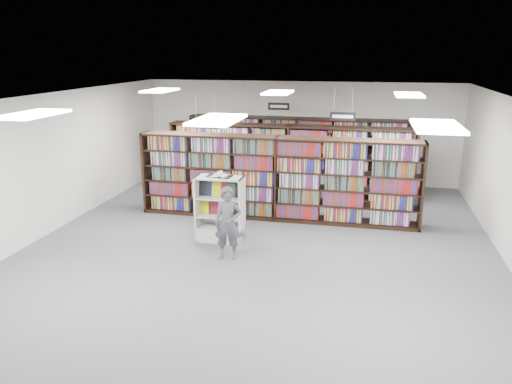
% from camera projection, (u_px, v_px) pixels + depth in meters
% --- Properties ---
extents(floor, '(12.00, 12.00, 0.00)m').
position_uv_depth(floor, '(260.00, 247.00, 10.84)').
color(floor, '#4C4D51').
rests_on(floor, ground).
extents(ceiling, '(10.00, 12.00, 0.10)m').
position_uv_depth(ceiling, '(261.00, 98.00, 9.96)').
color(ceiling, white).
rests_on(ceiling, wall_back).
extents(wall_back, '(10.00, 0.10, 3.20)m').
position_uv_depth(wall_back, '(299.00, 132.00, 16.04)').
color(wall_back, silver).
rests_on(wall_back, ground).
extents(wall_front, '(10.00, 0.10, 3.20)m').
position_uv_depth(wall_front, '(130.00, 324.00, 4.76)').
color(wall_front, silver).
rests_on(wall_front, ground).
extents(wall_left, '(0.10, 12.00, 3.20)m').
position_uv_depth(wall_left, '(48.00, 165.00, 11.44)').
color(wall_left, silver).
rests_on(wall_left, ground).
extents(bookshelf_row_near, '(7.00, 0.60, 2.10)m').
position_uv_depth(bookshelf_row_near, '(277.00, 178.00, 12.43)').
color(bookshelf_row_near, black).
rests_on(bookshelf_row_near, floor).
extents(bookshelf_row_mid, '(7.00, 0.60, 2.10)m').
position_uv_depth(bookshelf_row_mid, '(289.00, 162.00, 14.31)').
color(bookshelf_row_mid, black).
rests_on(bookshelf_row_mid, floor).
extents(bookshelf_row_far, '(7.00, 0.60, 2.10)m').
position_uv_depth(bookshelf_row_far, '(297.00, 151.00, 15.91)').
color(bookshelf_row_far, black).
rests_on(bookshelf_row_far, floor).
extents(aisle_sign_left, '(0.65, 0.02, 0.80)m').
position_uv_depth(aisle_sign_left, '(205.00, 123.00, 11.40)').
color(aisle_sign_left, '#B2B2B7').
rests_on(aisle_sign_left, ceiling).
extents(aisle_sign_right, '(0.65, 0.02, 0.80)m').
position_uv_depth(aisle_sign_right, '(343.00, 116.00, 12.65)').
color(aisle_sign_right, '#B2B2B7').
rests_on(aisle_sign_right, ceiling).
extents(aisle_sign_center, '(0.65, 0.02, 0.80)m').
position_uv_depth(aisle_sign_center, '(279.00, 106.00, 14.95)').
color(aisle_sign_center, '#B2B2B7').
rests_on(aisle_sign_center, ceiling).
extents(troffer_front_left, '(0.60, 1.20, 0.04)m').
position_uv_depth(troffer_front_left, '(33.00, 114.00, 7.78)').
color(troffer_front_left, white).
rests_on(troffer_front_left, ceiling).
extents(troffer_front_center, '(0.60, 1.20, 0.04)m').
position_uv_depth(troffer_front_center, '(217.00, 120.00, 7.16)').
color(troffer_front_center, white).
rests_on(troffer_front_center, ceiling).
extents(troffer_front_right, '(0.60, 1.20, 0.04)m').
position_uv_depth(troffer_front_right, '(437.00, 126.00, 6.53)').
color(troffer_front_right, white).
rests_on(troffer_front_right, ceiling).
extents(troffer_back_left, '(0.60, 1.20, 0.04)m').
position_uv_depth(troffer_back_left, '(160.00, 90.00, 12.48)').
color(troffer_back_left, white).
rests_on(troffer_back_left, ceiling).
extents(troffer_back_center, '(0.60, 1.20, 0.04)m').
position_uv_depth(troffer_back_center, '(278.00, 93.00, 11.85)').
color(troffer_back_center, white).
rests_on(troffer_back_center, ceiling).
extents(troffer_back_right, '(0.60, 1.20, 0.04)m').
position_uv_depth(troffer_back_right, '(409.00, 95.00, 11.23)').
color(troffer_back_right, white).
rests_on(troffer_back_right, ceiling).
extents(endcap_display, '(1.05, 0.53, 1.47)m').
position_uv_depth(endcap_display, '(221.00, 219.00, 11.17)').
color(endcap_display, silver).
rests_on(endcap_display, floor).
extents(open_book, '(0.58, 0.38, 0.12)m').
position_uv_depth(open_book, '(219.00, 175.00, 10.90)').
color(open_book, black).
rests_on(open_book, endcap_display).
extents(shopper, '(0.59, 0.42, 1.51)m').
position_uv_depth(shopper, '(228.00, 223.00, 10.08)').
color(shopper, '#4C4650').
rests_on(shopper, floor).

